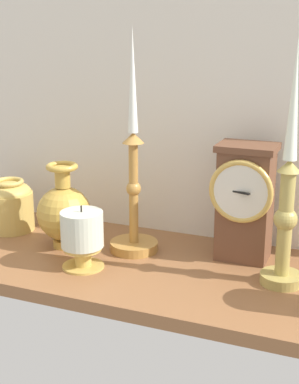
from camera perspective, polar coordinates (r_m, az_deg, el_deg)
name	(u,v)px	position (r cm, az deg, el deg)	size (l,w,h in cm)	color
ground_plane	(144,268)	(109.48, -0.59, -7.58)	(100.00, 36.00, 2.40)	brown
back_wall	(179,79)	(117.68, 2.94, 11.14)	(120.00, 2.00, 65.00)	silver
mantel_clock	(245,201)	(108.20, 9.46, -0.86)	(11.82, 9.40, 22.27)	brown
candlestick_tall_left	(134,191)	(110.49, -1.60, 0.08)	(9.51, 9.51, 43.20)	#B7823C
candlestick_tall_center	(287,203)	(97.98, 13.49, -1.07)	(7.36, 7.36, 41.63)	tan
brass_vase_bulbous	(64,212)	(115.14, -8.51, -1.95)	(10.84, 10.84, 17.19)	gold
brass_vase_jar	(10,204)	(127.33, -13.72, -1.20)	(10.01, 10.01, 11.24)	tan
pillar_candle_near_clock	(82,236)	(105.32, -6.72, -4.34)	(7.82, 7.82, 11.96)	gold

